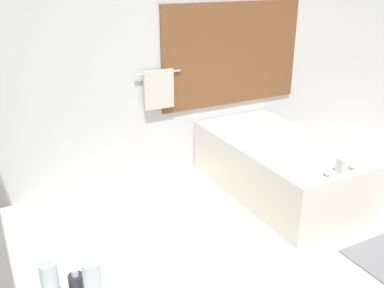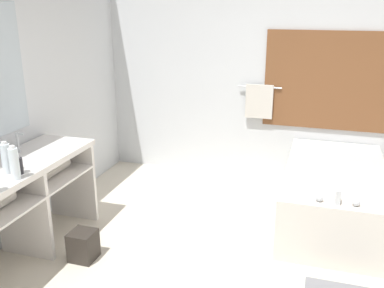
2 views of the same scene
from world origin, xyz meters
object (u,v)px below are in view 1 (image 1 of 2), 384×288
object	(u,v)px
water_bottle_1	(93,287)
soap_dispenser	(77,287)
bathtub	(277,164)
water_bottle_2	(51,286)

from	to	relation	value
water_bottle_1	soap_dispenser	world-z (taller)	water_bottle_1
bathtub	water_bottle_2	distance (m)	3.00
water_bottle_1	soap_dispenser	distance (m)	0.12
bathtub	water_bottle_1	bearing A→B (deg)	-143.27
water_bottle_2	soap_dispenser	world-z (taller)	water_bottle_2
water_bottle_1	soap_dispenser	xyz separation A→B (m)	(-0.05, 0.10, -0.06)
bathtub	soap_dispenser	xyz separation A→B (m)	(-2.33, -1.61, 0.61)
water_bottle_2	soap_dispenser	xyz separation A→B (m)	(0.10, 0.01, -0.05)
water_bottle_2	soap_dispenser	size ratio (longest dim) A/B	1.59
water_bottle_1	water_bottle_2	size ratio (longest dim) A/B	1.04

